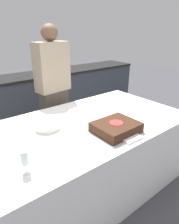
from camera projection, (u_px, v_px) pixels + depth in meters
ground_plane at (86, 184)px, 2.23m from camera, size 14.00×14.00×0.00m
back_counter at (24, 104)px, 3.23m from camera, size 4.40×0.58×0.92m
dining_table at (86, 156)px, 2.08m from camera, size 2.04×1.14×0.76m
cake at (116, 128)px, 1.74m from camera, size 0.41×0.35×0.09m
plate_stack at (47, 124)px, 1.80m from camera, size 0.23×0.23×0.09m
wine_glass at (24, 158)px, 1.23m from camera, size 0.06×0.06×0.16m
side_plate_near_cake at (93, 120)px, 1.99m from camera, size 0.18×0.18×0.00m
side_plate_right_edge at (128, 111)px, 2.18m from camera, size 0.18×0.18×0.00m
utensil_pile at (131, 138)px, 1.64m from camera, size 0.18×0.12×0.02m
person_cutting_cake at (54, 93)px, 2.52m from camera, size 0.43×0.25×1.65m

